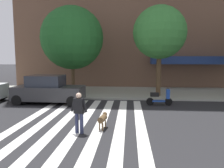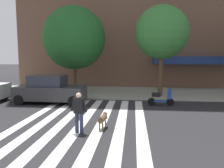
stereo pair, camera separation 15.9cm
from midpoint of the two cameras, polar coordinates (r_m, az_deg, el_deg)
name	(u,v)px [view 1 (the left image)]	position (r m, az deg, el deg)	size (l,w,h in m)	color
ground_plane	(64,127)	(10.08, -12.61, -10.78)	(160.00, 160.00, 0.00)	#232326
sidewalk_far	(96,92)	(19.02, -4.29, -2.06)	(80.00, 6.00, 0.15)	gray
crosswalk_stripes	(78,128)	(9.92, -9.08, -10.97)	(5.85, 12.18, 0.01)	silver
parked_car_behind_first	(48,90)	(15.26, -16.24, -1.50)	(4.53, 2.02, 1.85)	#303032
parked_scooter	(159,98)	(14.33, 11.71, -3.51)	(1.63, 0.50, 1.11)	black
street_tree_nearest	(72,38)	(18.40, -10.39, 11.47)	(5.00, 5.00, 6.89)	#4C3823
street_tree_middle	(160,33)	(17.03, 11.78, 12.72)	(3.89, 3.89, 6.61)	#4C3823
pedestrian_dog_walker	(79,111)	(9.01, -8.94, -6.71)	(0.71, 0.30, 1.64)	#282D4C
dog_on_leash	(103,119)	(9.58, -2.84, -8.80)	(0.35, 1.00, 0.65)	brown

